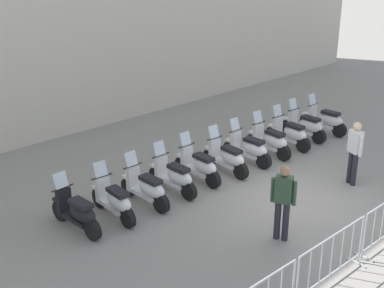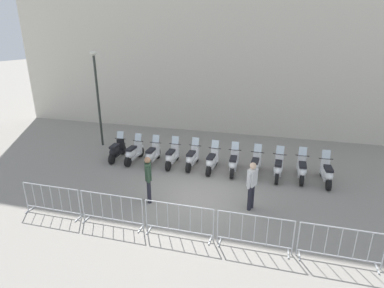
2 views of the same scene
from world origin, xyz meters
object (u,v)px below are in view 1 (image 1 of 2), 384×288
(motorcycle_2, at_px, (146,188))
(motorcycle_10, at_px, (325,120))
(motorcycle_8, at_px, (290,133))
(officer_near_row_end, at_px, (355,149))
(motorcycle_5, at_px, (227,158))
(motorcycle_6, at_px, (249,149))
(motorcycle_0, at_px, (77,212))
(officer_mid_plaza, at_px, (283,199))
(motorcycle_9, at_px, (306,126))
(motorcycle_1, at_px, (114,201))
(motorcycle_3, at_px, (174,176))
(barrier_segment_1, at_px, (331,260))
(motorcycle_4, at_px, (199,166))
(motorcycle_7, at_px, (270,141))

(motorcycle_2, bearing_deg, motorcycle_10, 6.56)
(motorcycle_8, bearing_deg, officer_near_row_end, -101.12)
(motorcycle_5, bearing_deg, motorcycle_8, 6.91)
(motorcycle_6, bearing_deg, motorcycle_10, 6.13)
(motorcycle_0, bearing_deg, motorcycle_10, 6.09)
(officer_mid_plaza, bearing_deg, motorcycle_8, 42.49)
(motorcycle_9, height_order, officer_mid_plaza, officer_mid_plaza)
(motorcycle_5, distance_m, officer_mid_plaza, 3.60)
(motorcycle_0, height_order, motorcycle_6, same)
(motorcycle_1, distance_m, motorcycle_10, 8.41)
(motorcycle_9, height_order, officer_near_row_end, officer_near_row_end)
(motorcycle_9, bearing_deg, motorcycle_3, -172.90)
(motorcycle_2, height_order, barrier_segment_1, motorcycle_2)
(motorcycle_4, height_order, officer_near_row_end, officer_near_row_end)
(motorcycle_9, relative_size, motorcycle_10, 1.00)
(motorcycle_0, xyz_separation_m, motorcycle_5, (4.64, 0.45, 0.00))
(barrier_segment_1, bearing_deg, motorcycle_4, 82.42)
(motorcycle_1, xyz_separation_m, officer_near_row_end, (5.94, -2.03, 0.53))
(motorcycle_10, bearing_deg, motorcycle_4, -174.65)
(motorcycle_6, relative_size, officer_near_row_end, 0.99)
(officer_mid_plaza, bearing_deg, motorcycle_10, 33.44)
(motorcycle_3, relative_size, barrier_segment_1, 0.82)
(motorcycle_2, xyz_separation_m, motorcycle_9, (6.48, 0.85, 0.00))
(motorcycle_7, bearing_deg, motorcycle_1, -173.22)
(barrier_segment_1, bearing_deg, motorcycle_5, 72.19)
(motorcycle_3, height_order, officer_near_row_end, officer_near_row_end)
(motorcycle_8, distance_m, motorcycle_9, 0.94)
(motorcycle_6, distance_m, motorcycle_8, 1.86)
(motorcycle_4, bearing_deg, motorcycle_3, -169.58)
(motorcycle_4, xyz_separation_m, motorcycle_10, (5.59, 0.52, 0.00))
(motorcycle_6, bearing_deg, motorcycle_2, -173.01)
(motorcycle_2, distance_m, motorcycle_7, 4.66)
(motorcycle_5, xyz_separation_m, motorcycle_9, (3.70, 0.54, 0.00))
(motorcycle_9, distance_m, officer_near_row_end, 3.39)
(motorcycle_0, bearing_deg, officer_mid_plaza, -40.39)
(officer_near_row_end, bearing_deg, motorcycle_2, 156.76)
(motorcycle_6, bearing_deg, motorcycle_1, -172.95)
(motorcycle_10, bearing_deg, officer_near_row_end, -128.79)
(motorcycle_7, relative_size, motorcycle_9, 1.00)
(officer_near_row_end, bearing_deg, motorcycle_4, 141.97)
(motorcycle_7, bearing_deg, motorcycle_9, 9.56)
(motorcycle_10, bearing_deg, motorcycle_7, -173.64)
(motorcycle_3, distance_m, officer_mid_plaza, 3.30)
(officer_mid_plaza, bearing_deg, motorcycle_4, 84.96)
(motorcycle_2, height_order, motorcycle_3, same)
(motorcycle_6, distance_m, barrier_segment_1, 5.75)
(motorcycle_1, xyz_separation_m, motorcycle_9, (7.41, 0.97, 0.00))
(motorcycle_7, bearing_deg, motorcycle_3, -174.14)
(officer_mid_plaza, bearing_deg, motorcycle_7, 49.16)
(officer_mid_plaza, bearing_deg, motorcycle_1, 130.34)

